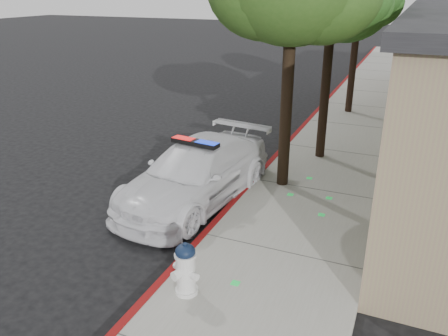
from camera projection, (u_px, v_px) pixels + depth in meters
ground at (202, 240)px, 9.04m from camera, size 120.00×120.00×0.00m
sidewalk at (313, 192)px, 10.98m from camera, size 3.20×60.00×0.15m
red_curb at (254, 181)px, 11.54m from camera, size 0.14×60.00×0.16m
police_car at (196, 173)px, 10.46m from camera, size 2.54×5.01×1.51m
fire_hydrant at (186, 268)px, 7.07m from camera, size 0.52×0.46×0.91m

